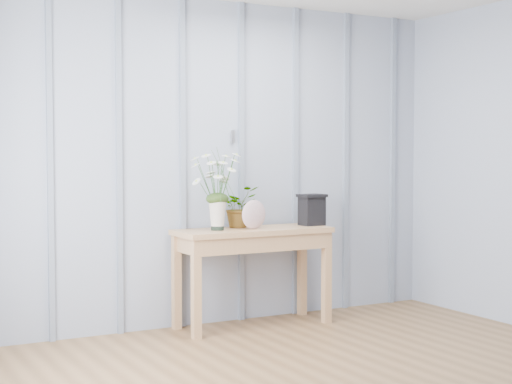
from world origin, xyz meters
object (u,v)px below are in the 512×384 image
daisy_vase (217,179)px  felt_disc_vessel (254,214)px  sideboard (253,243)px  carved_box (312,209)px

daisy_vase → felt_disc_vessel: bearing=-9.5°
sideboard → daisy_vase: 0.58m
felt_disc_vessel → carved_box: 0.55m
sideboard → felt_disc_vessel: size_ratio=5.43×
felt_disc_vessel → carved_box: carved_box is taller
sideboard → daisy_vase: daisy_vase is taller
sideboard → daisy_vase: size_ratio=1.97×
sideboard → carved_box: size_ratio=4.84×
daisy_vase → felt_disc_vessel: size_ratio=2.75×
sideboard → daisy_vase: (-0.30, -0.00, 0.50)m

